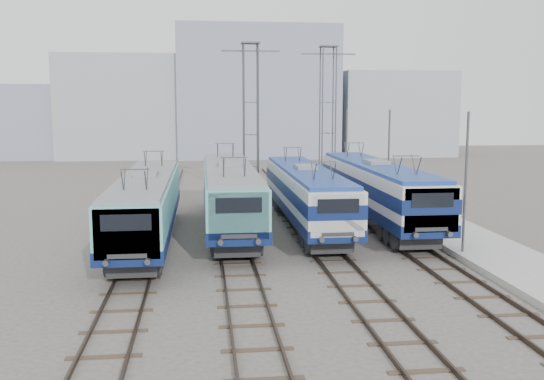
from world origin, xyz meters
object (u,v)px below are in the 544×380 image
(catenary_tower_west, at_px, (251,114))
(mast_front, at_px, (465,186))
(locomotive_center_right, at_px, (306,191))
(mast_mid, at_px, (388,162))
(locomotive_far_right, at_px, (377,187))
(catenary_tower_east, at_px, (328,113))
(locomotive_far_left, at_px, (147,203))
(mast_rear, at_px, (346,149))
(locomotive_center_left, at_px, (229,191))

(catenary_tower_west, xyz_separation_m, mast_front, (8.60, -20.00, -3.14))
(locomotive_center_right, distance_m, mast_mid, 7.78)
(mast_front, bearing_deg, locomotive_far_right, 102.43)
(locomotive_far_right, height_order, catenary_tower_east, catenary_tower_east)
(locomotive_far_left, height_order, locomotive_far_right, locomotive_far_right)
(mast_rear, bearing_deg, locomotive_far_right, -96.76)
(catenary_tower_east, xyz_separation_m, mast_mid, (2.10, -10.00, -3.14))
(locomotive_far_left, distance_m, catenary_tower_west, 17.32)
(locomotive_far_right, xyz_separation_m, catenary_tower_west, (-6.75, 11.60, 4.29))
(catenary_tower_west, relative_size, mast_mid, 1.71)
(locomotive_far_right, bearing_deg, mast_front, -77.57)
(locomotive_center_left, height_order, catenary_tower_east, catenary_tower_east)
(locomotive_far_right, relative_size, catenary_tower_east, 1.54)
(catenary_tower_east, bearing_deg, locomotive_far_right, -88.95)
(locomotive_center_left, height_order, locomotive_far_right, locomotive_center_left)
(mast_front, height_order, mast_rear, same)
(locomotive_far_left, bearing_deg, mast_mid, 25.49)
(locomotive_far_right, bearing_deg, locomotive_far_left, -164.62)
(catenary_tower_east, xyz_separation_m, mast_rear, (2.10, 2.00, -3.14))
(locomotive_far_left, distance_m, mast_front, 16.10)
(locomotive_far_left, xyz_separation_m, catenary_tower_east, (13.25, 17.32, 4.43))
(locomotive_far_right, height_order, catenary_tower_west, catenary_tower_west)
(catenary_tower_west, distance_m, catenary_tower_east, 6.80)
(catenary_tower_west, bearing_deg, mast_rear, 24.94)
(locomotive_center_right, relative_size, mast_mid, 2.50)
(catenary_tower_west, height_order, mast_mid, catenary_tower_west)
(locomotive_center_left, xyz_separation_m, mast_rear, (10.85, 16.11, 1.19))
(locomotive_far_left, distance_m, catenary_tower_east, 22.25)
(locomotive_center_left, relative_size, catenary_tower_west, 1.55)
(locomotive_center_left, bearing_deg, catenary_tower_west, 79.47)
(locomotive_center_left, distance_m, catenary_tower_east, 17.16)
(locomotive_center_left, relative_size, locomotive_far_right, 1.01)
(locomotive_far_left, xyz_separation_m, locomotive_center_right, (9.00, 3.00, 0.03))
(locomotive_far_left, relative_size, locomotive_center_right, 1.01)
(locomotive_far_left, relative_size, catenary_tower_east, 1.48)
(locomotive_center_left, height_order, mast_front, mast_front)
(mast_rear, bearing_deg, catenary_tower_east, -136.40)
(locomotive_center_left, relative_size, locomotive_center_right, 1.06)
(locomotive_center_right, distance_m, mast_rear, 17.55)
(locomotive_center_left, xyz_separation_m, mast_mid, (10.85, 4.11, 1.19))
(locomotive_far_right, height_order, mast_rear, mast_rear)
(catenary_tower_west, bearing_deg, catenary_tower_east, 17.10)
(catenary_tower_east, bearing_deg, locomotive_center_right, -106.53)
(mast_mid, bearing_deg, mast_front, -90.00)
(locomotive_far_right, height_order, mast_front, mast_front)
(catenary_tower_west, relative_size, catenary_tower_east, 1.00)
(locomotive_center_left, distance_m, mast_front, 13.47)
(catenary_tower_east, distance_m, mast_front, 22.32)
(locomotive_far_right, distance_m, mast_mid, 4.21)
(locomotive_far_right, relative_size, mast_rear, 2.63)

